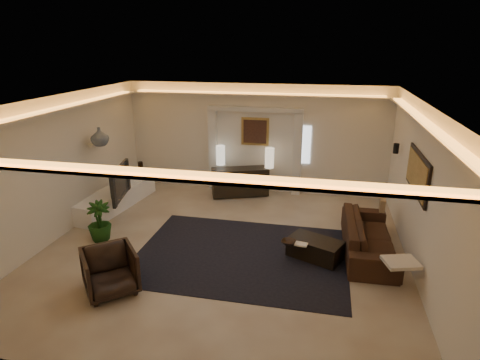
% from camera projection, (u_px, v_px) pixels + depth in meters
% --- Properties ---
extents(floor, '(7.00, 7.00, 0.00)m').
position_uv_depth(floor, '(224.00, 248.00, 8.05)').
color(floor, beige).
rests_on(floor, ground).
extents(ceiling, '(7.00, 7.00, 0.00)m').
position_uv_depth(ceiling, '(222.00, 102.00, 7.12)').
color(ceiling, white).
rests_on(ceiling, ground).
extents(wall_back, '(7.00, 0.00, 7.00)m').
position_uv_depth(wall_back, '(255.00, 139.00, 10.83)').
color(wall_back, white).
rests_on(wall_back, ground).
extents(wall_front, '(7.00, 0.00, 7.00)m').
position_uv_depth(wall_front, '(143.00, 281.00, 4.34)').
color(wall_front, white).
rests_on(wall_front, ground).
extents(wall_left, '(0.00, 7.00, 7.00)m').
position_uv_depth(wall_left, '(58.00, 168.00, 8.28)').
color(wall_left, white).
rests_on(wall_left, ground).
extents(wall_right, '(0.00, 7.00, 7.00)m').
position_uv_depth(wall_right, '(421.00, 193.00, 6.90)').
color(wall_right, white).
rests_on(wall_right, ground).
extents(cove_soffit, '(7.00, 7.00, 0.04)m').
position_uv_depth(cove_soffit, '(222.00, 117.00, 7.21)').
color(cove_soffit, silver).
rests_on(cove_soffit, ceiling).
extents(daylight_slit, '(0.25, 0.03, 1.00)m').
position_uv_depth(daylight_slit, '(306.00, 145.00, 10.58)').
color(daylight_slit, white).
rests_on(daylight_slit, wall_back).
extents(area_rug, '(4.00, 3.00, 0.01)m').
position_uv_depth(area_rug, '(241.00, 255.00, 7.79)').
color(area_rug, black).
rests_on(area_rug, ground).
extents(pilaster_left, '(0.22, 0.20, 2.20)m').
position_uv_depth(pilaster_left, '(213.00, 150.00, 11.08)').
color(pilaster_left, silver).
rests_on(pilaster_left, ground).
extents(pilaster_right, '(0.22, 0.20, 2.20)m').
position_uv_depth(pilaster_right, '(297.00, 154.00, 10.62)').
color(pilaster_right, silver).
rests_on(pilaster_right, ground).
extents(alcove_header, '(2.52, 0.20, 0.12)m').
position_uv_depth(alcove_header, '(255.00, 109.00, 10.48)').
color(alcove_header, silver).
rests_on(alcove_header, wall_back).
extents(painting_frame, '(0.74, 0.04, 0.74)m').
position_uv_depth(painting_frame, '(255.00, 131.00, 10.74)').
color(painting_frame, tan).
rests_on(painting_frame, wall_back).
extents(painting_canvas, '(0.62, 0.02, 0.62)m').
position_uv_depth(painting_canvas, '(255.00, 132.00, 10.71)').
color(painting_canvas, '#4C2D1E').
rests_on(painting_canvas, wall_back).
extents(art_panel_frame, '(0.04, 1.64, 0.74)m').
position_uv_depth(art_panel_frame, '(418.00, 174.00, 7.10)').
color(art_panel_frame, black).
rests_on(art_panel_frame, wall_right).
extents(art_panel_gold, '(0.02, 1.50, 0.62)m').
position_uv_depth(art_panel_gold, '(416.00, 173.00, 7.10)').
color(art_panel_gold, tan).
rests_on(art_panel_gold, wall_right).
extents(wall_sconce, '(0.12, 0.12, 0.22)m').
position_uv_depth(wall_sconce, '(396.00, 148.00, 8.88)').
color(wall_sconce, black).
rests_on(wall_sconce, wall_right).
extents(wall_niche, '(0.10, 0.55, 0.04)m').
position_uv_depth(wall_niche, '(96.00, 143.00, 9.50)').
color(wall_niche, silver).
rests_on(wall_niche, wall_left).
extents(console, '(1.54, 0.95, 0.74)m').
position_uv_depth(console, '(240.00, 182.00, 10.68)').
color(console, black).
rests_on(console, ground).
extents(lamp_left, '(0.26, 0.26, 0.53)m').
position_uv_depth(lamp_left, '(221.00, 153.00, 10.79)').
color(lamp_left, white).
rests_on(lamp_left, console).
extents(lamp_right, '(0.31, 0.31, 0.53)m').
position_uv_depth(lamp_right, '(270.00, 156.00, 10.53)').
color(lamp_right, '#FAE5C0').
rests_on(lamp_right, console).
extents(media_ledge, '(0.98, 2.70, 0.50)m').
position_uv_depth(media_ledge, '(116.00, 198.00, 10.01)').
color(media_ledge, white).
rests_on(media_ledge, ground).
extents(tv, '(1.34, 0.46, 0.77)m').
position_uv_depth(tv, '(115.00, 183.00, 9.25)').
color(tv, black).
rests_on(tv, media_ledge).
extents(figurine, '(0.16, 0.16, 0.36)m').
position_uv_depth(figurine, '(141.00, 169.00, 10.98)').
color(figurine, black).
rests_on(figurine, media_ledge).
extents(ginger_jar, '(0.49, 0.49, 0.42)m').
position_uv_depth(ginger_jar, '(100.00, 137.00, 9.09)').
color(ginger_jar, '#3F5A68').
rests_on(ginger_jar, wall_niche).
extents(plant, '(0.65, 0.65, 0.83)m').
position_uv_depth(plant, '(99.00, 221.00, 8.26)').
color(plant, '#163B0E').
rests_on(plant, ground).
extents(sofa, '(2.32, 0.95, 0.67)m').
position_uv_depth(sofa, '(369.00, 237.00, 7.79)').
color(sofa, brown).
rests_on(sofa, ground).
extents(throw_blanket, '(0.62, 0.56, 0.06)m').
position_uv_depth(throw_blanket, '(401.00, 262.00, 6.46)').
color(throw_blanket, silver).
rests_on(throw_blanket, sofa).
extents(throw_pillow, '(0.15, 0.38, 0.37)m').
position_uv_depth(throw_pillow, '(382.00, 206.00, 8.68)').
color(throw_pillow, '#957653').
rests_on(throw_pillow, sofa).
extents(coffee_table, '(1.11, 0.89, 0.36)m').
position_uv_depth(coffee_table, '(315.00, 248.00, 7.61)').
color(coffee_table, black).
rests_on(coffee_table, ground).
extents(bowl, '(0.30, 0.30, 0.06)m').
position_uv_depth(bowl, '(288.00, 241.00, 7.38)').
color(bowl, black).
rests_on(bowl, coffee_table).
extents(magazine, '(0.25, 0.20, 0.03)m').
position_uv_depth(magazine, '(301.00, 243.00, 7.34)').
color(magazine, '#F5E1C1').
rests_on(magazine, coffee_table).
extents(armchair, '(1.14, 1.14, 0.75)m').
position_uv_depth(armchair, '(110.00, 271.00, 6.53)').
color(armchair, '#312821').
rests_on(armchair, ground).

